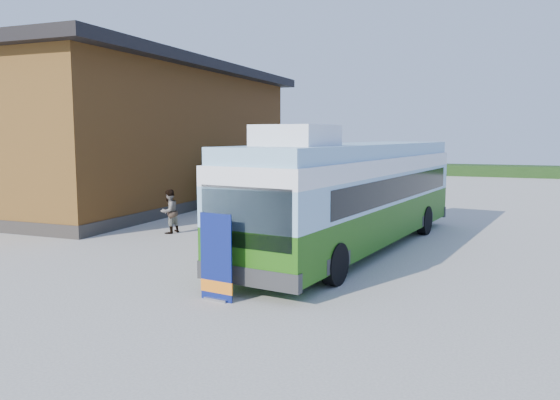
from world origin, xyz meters
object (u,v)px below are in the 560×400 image
at_px(bus, 355,192).
at_px(banner, 216,265).
at_px(picnic_table, 234,217).
at_px(slurry_tanker, 233,181).
at_px(person_a, 226,190).
at_px(person_b, 169,211).

relative_size(bus, banner, 6.62).
distance_m(banner, picnic_table, 9.46).
bearing_deg(slurry_tanker, bus, -69.64).
bearing_deg(slurry_tanker, picnic_table, -87.87).
distance_m(bus, person_a, 12.05).
distance_m(bus, picnic_table, 5.93).
xyz_separation_m(person_a, person_b, (1.54, -7.80, -0.01)).
height_order(picnic_table, person_a, person_a).
height_order(bus, picnic_table, bus).
distance_m(bus, slurry_tanker, 12.61).
distance_m(person_a, slurry_tanker, 0.94).
bearing_deg(person_a, banner, -88.84).
bearing_deg(person_a, slurry_tanker, 64.92).
distance_m(person_b, slurry_tanker, 8.78).
bearing_deg(picnic_table, person_a, 119.98).
bearing_deg(person_a, person_b, -103.88).
bearing_deg(banner, slurry_tanker, 123.87).
bearing_deg(person_a, picnic_table, -85.61).
bearing_deg(person_b, banner, 49.21).
relative_size(person_a, slurry_tanker, 0.31).
bearing_deg(banner, person_a, 125.11).
height_order(bus, banner, bus).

